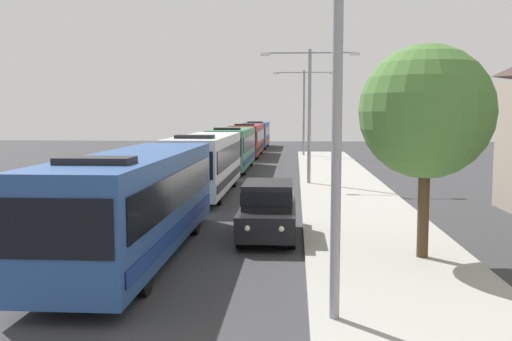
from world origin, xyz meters
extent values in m
cube|color=#284C8C|center=(-1.30, 10.43, 1.70)|extent=(2.50, 11.77, 2.70)
cube|color=black|center=(-0.03, 10.43, 2.05)|extent=(0.04, 10.83, 1.00)
cube|color=black|center=(-2.57, 10.43, 2.05)|extent=(0.04, 10.83, 1.00)
cube|color=black|center=(-1.30, 4.53, 2.00)|extent=(2.30, 0.04, 1.20)
cube|color=navy|center=(-0.02, 10.43, 0.90)|extent=(0.03, 11.18, 0.36)
cube|color=black|center=(-1.30, 6.90, 3.13)|extent=(1.75, 0.90, 0.16)
cylinder|color=black|center=(-0.20, 6.79, 0.50)|extent=(0.28, 1.00, 1.00)
cylinder|color=black|center=(-2.40, 6.79, 0.50)|extent=(0.28, 1.00, 1.00)
cylinder|color=black|center=(-0.20, 13.67, 0.50)|extent=(0.28, 1.00, 1.00)
cylinder|color=black|center=(-2.40, 13.67, 0.50)|extent=(0.28, 1.00, 1.00)
cube|color=silver|center=(-1.30, 23.55, 1.70)|extent=(2.50, 11.04, 2.70)
cube|color=black|center=(-0.03, 23.55, 2.05)|extent=(0.04, 10.16, 1.00)
cube|color=black|center=(-2.57, 23.55, 2.05)|extent=(0.04, 10.16, 1.00)
cube|color=black|center=(-1.30, 18.01, 2.00)|extent=(2.30, 0.04, 1.20)
cube|color=black|center=(-0.02, 23.55, 0.90)|extent=(0.03, 10.49, 0.36)
cube|color=black|center=(-1.30, 20.24, 3.13)|extent=(1.75, 0.90, 0.16)
cylinder|color=black|center=(-0.20, 20.13, 0.50)|extent=(0.28, 1.00, 1.00)
cylinder|color=black|center=(-2.40, 20.13, 0.50)|extent=(0.28, 1.00, 1.00)
cylinder|color=black|center=(-0.20, 26.59, 0.50)|extent=(0.28, 1.00, 1.00)
cylinder|color=black|center=(-2.40, 26.59, 0.50)|extent=(0.28, 1.00, 1.00)
cube|color=#33724C|center=(-1.30, 36.38, 1.70)|extent=(2.50, 11.05, 2.70)
cube|color=black|center=(-0.03, 36.38, 2.05)|extent=(0.04, 10.17, 1.00)
cube|color=black|center=(-2.57, 36.38, 2.05)|extent=(0.04, 10.17, 1.00)
cube|color=black|center=(-1.30, 30.84, 2.00)|extent=(2.30, 0.04, 1.20)
cube|color=navy|center=(-0.02, 36.38, 0.90)|extent=(0.03, 10.50, 0.36)
cube|color=black|center=(-1.30, 33.07, 3.13)|extent=(1.75, 0.90, 0.16)
cylinder|color=black|center=(-0.20, 32.96, 0.50)|extent=(0.28, 1.00, 1.00)
cylinder|color=black|center=(-2.40, 32.96, 0.50)|extent=(0.28, 1.00, 1.00)
cylinder|color=black|center=(-0.20, 39.42, 0.50)|extent=(0.28, 1.00, 1.00)
cylinder|color=black|center=(-2.40, 39.42, 0.50)|extent=(0.28, 1.00, 1.00)
cube|color=maroon|center=(-1.30, 50.01, 1.70)|extent=(2.50, 11.89, 2.70)
cube|color=black|center=(-0.03, 50.01, 2.05)|extent=(0.04, 10.94, 1.00)
cube|color=black|center=(-2.57, 50.01, 2.05)|extent=(0.04, 10.94, 1.00)
cube|color=black|center=(-1.30, 44.05, 2.00)|extent=(2.30, 0.04, 1.20)
cube|color=black|center=(-0.02, 50.01, 0.90)|extent=(0.03, 11.29, 0.36)
cube|color=black|center=(-1.30, 46.44, 3.13)|extent=(1.75, 0.90, 0.16)
cylinder|color=black|center=(-0.20, 46.32, 0.50)|extent=(0.28, 1.00, 1.00)
cylinder|color=black|center=(-2.40, 46.32, 0.50)|extent=(0.28, 1.00, 1.00)
cylinder|color=black|center=(-0.20, 53.28, 0.50)|extent=(0.28, 1.00, 1.00)
cylinder|color=black|center=(-2.40, 53.28, 0.50)|extent=(0.28, 1.00, 1.00)
cube|color=#284C8C|center=(-1.30, 63.81, 1.70)|extent=(2.50, 11.36, 2.70)
cube|color=black|center=(-0.03, 63.81, 2.05)|extent=(0.04, 10.45, 1.00)
cube|color=black|center=(-2.57, 63.81, 2.05)|extent=(0.04, 10.45, 1.00)
cube|color=black|center=(-1.30, 58.11, 2.00)|extent=(2.30, 0.04, 1.20)
cube|color=orange|center=(-0.02, 63.81, 0.90)|extent=(0.03, 10.79, 0.36)
cube|color=black|center=(-1.30, 60.40, 3.13)|extent=(1.75, 0.90, 0.16)
cylinder|color=black|center=(-0.20, 60.29, 0.50)|extent=(0.28, 1.00, 1.00)
cylinder|color=black|center=(-2.40, 60.29, 0.50)|extent=(0.28, 1.00, 1.00)
cylinder|color=black|center=(-0.20, 66.93, 0.50)|extent=(0.28, 1.00, 1.00)
cylinder|color=black|center=(-2.40, 66.93, 0.50)|extent=(0.28, 1.00, 1.00)
cube|color=black|center=(2.40, 13.09, 0.70)|extent=(1.84, 4.56, 0.80)
cube|color=black|center=(2.40, 13.24, 1.50)|extent=(1.62, 2.65, 0.80)
cube|color=black|center=(2.40, 13.24, 1.50)|extent=(1.66, 2.74, 0.44)
sphere|color=#F9EFCC|center=(1.89, 10.79, 0.80)|extent=(0.18, 0.18, 0.18)
sphere|color=#F9EFCC|center=(2.91, 10.79, 0.80)|extent=(0.18, 0.18, 0.18)
cylinder|color=black|center=(1.58, 11.68, 0.35)|extent=(0.22, 0.70, 0.70)
cylinder|color=black|center=(3.22, 11.68, 0.35)|extent=(0.22, 0.70, 0.70)
cylinder|color=black|center=(1.58, 14.51, 0.35)|extent=(0.22, 0.70, 0.70)
cylinder|color=black|center=(3.22, 14.51, 0.35)|extent=(0.22, 0.70, 0.70)
cylinder|color=gray|center=(4.10, 5.17, 4.58)|extent=(0.20, 0.20, 8.85)
cylinder|color=gray|center=(4.10, 27.61, 3.99)|extent=(0.20, 0.20, 7.67)
cylinder|color=gray|center=(2.83, 27.61, 7.62)|extent=(2.53, 0.10, 0.10)
cube|color=silver|center=(1.57, 27.61, 7.54)|extent=(0.56, 0.28, 0.16)
cylinder|color=gray|center=(5.37, 27.61, 7.62)|extent=(2.53, 0.10, 0.10)
cube|color=silver|center=(6.63, 27.61, 7.54)|extent=(0.56, 0.28, 0.16)
cylinder|color=gray|center=(4.10, 50.05, 4.19)|extent=(0.20, 0.20, 8.08)
cylinder|color=gray|center=(2.78, 50.05, 8.03)|extent=(2.64, 0.10, 0.10)
cube|color=silver|center=(1.46, 50.05, 7.95)|extent=(0.56, 0.28, 0.16)
cylinder|color=gray|center=(5.42, 50.05, 8.03)|extent=(2.64, 0.10, 0.10)
cube|color=silver|center=(6.74, 50.05, 7.95)|extent=(0.56, 0.28, 0.16)
cylinder|color=#4C3823|center=(6.92, 10.31, 1.46)|extent=(0.32, 0.32, 2.61)
sphere|color=#4C7A38|center=(6.92, 10.31, 4.26)|extent=(3.73, 3.73, 3.73)
camera|label=1|loc=(3.30, -6.21, 4.23)|focal=40.93mm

